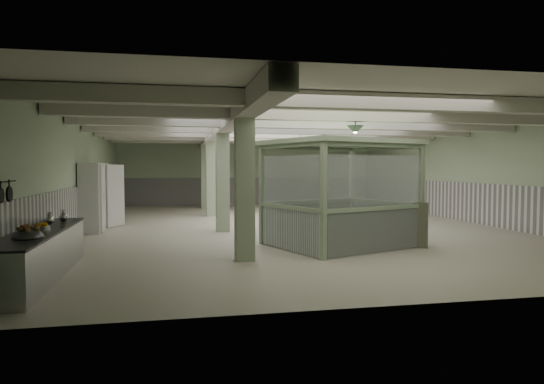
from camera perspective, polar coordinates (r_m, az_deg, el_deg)
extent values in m
plane|color=beige|center=(17.35, 2.13, -3.99)|extent=(20.00, 20.00, 0.00)
cube|color=silver|center=(17.28, 2.15, 7.94)|extent=(14.00, 20.00, 0.02)
cube|color=#A1B38F|center=(27.04, -2.85, 2.34)|extent=(14.00, 0.02, 3.60)
cube|color=#A1B38F|center=(7.86, 19.52, 0.56)|extent=(14.00, 0.02, 3.60)
cube|color=#A1B38F|center=(17.00, -21.47, 1.74)|extent=(0.02, 20.00, 3.60)
cube|color=#A1B38F|center=(20.06, 21.99, 1.89)|extent=(0.02, 20.00, 3.60)
cube|color=silver|center=(17.05, -21.31, -1.79)|extent=(0.05, 19.90, 1.50)
cube|color=silver|center=(20.09, 21.87, -1.10)|extent=(0.05, 19.90, 1.50)
cube|color=silver|center=(27.05, -2.83, 0.11)|extent=(13.90, 0.05, 1.50)
cube|color=beige|center=(16.86, -6.20, 7.30)|extent=(0.45, 19.90, 0.40)
cube|color=beige|center=(10.17, 12.30, 10.33)|extent=(13.90, 0.35, 0.32)
cube|color=beige|center=(12.48, 7.62, 8.99)|extent=(13.90, 0.35, 0.32)
cube|color=beige|center=(14.86, 4.44, 8.05)|extent=(13.90, 0.35, 0.32)
cube|color=beige|center=(17.27, 2.15, 7.34)|extent=(13.90, 0.35, 0.32)
cube|color=beige|center=(19.70, 0.43, 6.81)|extent=(13.90, 0.35, 0.32)
cube|color=beige|center=(22.15, -0.91, 6.39)|extent=(13.90, 0.35, 0.32)
cube|color=beige|center=(24.61, -1.98, 6.05)|extent=(13.90, 0.35, 0.32)
cube|color=#9EB18F|center=(10.85, -3.26, 1.35)|extent=(0.42, 0.42, 3.60)
cube|color=#9EB18F|center=(15.82, -5.84, 1.86)|extent=(0.42, 0.42, 3.60)
cube|color=#9EB18F|center=(20.80, -7.19, 2.12)|extent=(0.42, 0.42, 3.60)
cube|color=#9EB18F|center=(24.79, -7.88, 2.25)|extent=(0.42, 0.42, 3.60)
cylinder|color=black|center=(9.58, -28.96, 1.06)|extent=(0.02, 1.20, 0.02)
cone|color=#324234|center=(12.62, 9.77, 7.22)|extent=(0.44, 0.44, 0.22)
cone|color=#324234|center=(17.85, 3.34, 6.01)|extent=(0.44, 0.44, 0.22)
cone|color=#324234|center=(22.72, 0.11, 5.37)|extent=(0.44, 0.44, 0.22)
cube|color=#ACACB1|center=(10.19, -25.63, -6.74)|extent=(0.76, 4.55, 0.88)
cube|color=black|center=(10.12, -25.69, -4.22)|extent=(0.80, 4.59, 0.04)
cylinder|color=#B2B2B7|center=(10.06, -25.35, -3.94)|extent=(0.31, 0.31, 0.09)
cylinder|color=black|center=(9.24, -29.29, -0.37)|extent=(0.03, 0.26, 0.26)
cylinder|color=black|center=(9.65, -28.51, -0.22)|extent=(0.04, 0.28, 0.28)
cube|color=silver|center=(17.18, -20.15, -0.46)|extent=(0.62, 2.47, 2.26)
cube|color=silver|center=(16.57, -19.29, -0.56)|extent=(0.06, 0.93, 2.16)
cube|color=silver|center=(17.77, -18.36, -0.31)|extent=(0.52, 0.83, 2.16)
cube|color=silver|center=(16.56, -19.15, -0.56)|extent=(0.02, 0.05, 0.30)
cube|color=silver|center=(17.68, -18.66, -0.34)|extent=(0.02, 0.05, 0.30)
cube|color=#92AA88|center=(10.93, 6.08, -1.04)|extent=(0.15, 0.15, 2.69)
cube|color=#92AA88|center=(13.14, -1.20, -0.35)|extent=(0.15, 0.15, 2.69)
cube|color=#92AA88|center=(13.17, 17.16, -0.48)|extent=(0.15, 0.15, 2.69)
cube|color=#92AA88|center=(15.05, 9.38, 0.04)|extent=(0.15, 0.15, 2.69)
cube|color=#92AA88|center=(12.98, 8.04, 5.78)|extent=(4.29, 3.98, 0.12)
cube|color=white|center=(12.07, 12.10, -4.50)|extent=(2.85, 1.13, 1.05)
cube|color=silver|center=(11.97, 12.16, 1.35)|extent=(2.85, 1.13, 1.22)
cube|color=white|center=(14.10, 4.44, -3.37)|extent=(2.85, 1.13, 1.05)
cube|color=silver|center=(14.02, 4.46, 1.64)|extent=(2.85, 1.13, 1.22)
cube|color=white|center=(12.09, 2.10, -4.42)|extent=(0.94, 2.35, 1.05)
cube|color=silver|center=(11.99, 2.11, 1.42)|extent=(0.94, 2.35, 1.22)
cube|color=white|center=(14.14, 12.97, -3.41)|extent=(0.94, 2.35, 1.05)
cube|color=silver|center=(14.06, 13.03, 1.57)|extent=(0.94, 2.35, 1.22)
cube|color=#616251|center=(13.36, 16.92, -3.66)|extent=(0.56, 0.65, 1.18)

